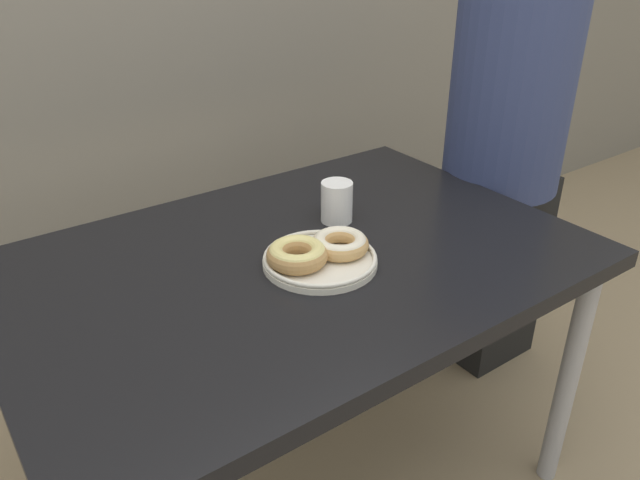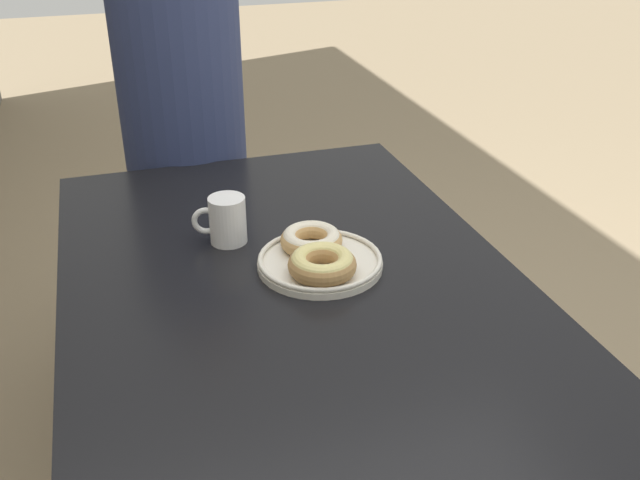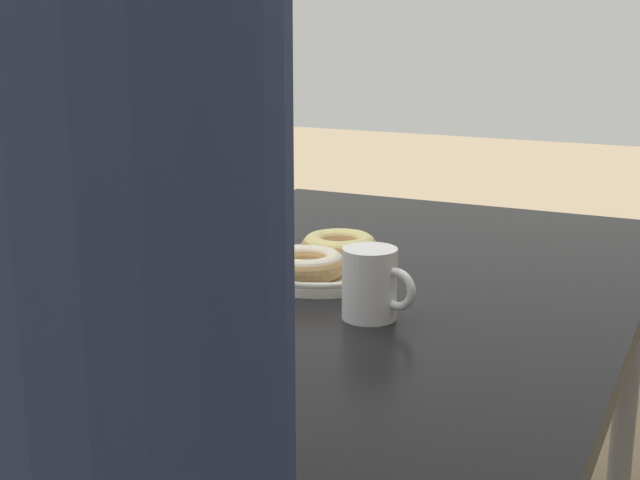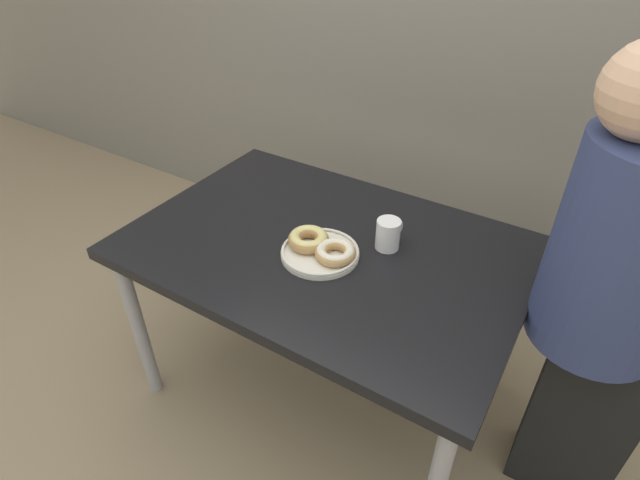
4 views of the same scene
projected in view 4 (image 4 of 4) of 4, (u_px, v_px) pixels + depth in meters
The scene contains 5 objects.
ground_plane at pixel (305, 410), 1.94m from camera, with size 14.00×14.00×0.00m, color #937F60.
dining_table at pixel (325, 260), 1.66m from camera, with size 1.27×0.86×0.72m.
donut_plate at pixel (320, 248), 1.56m from camera, with size 0.25×0.25×0.06m.
coffee_mug at pixel (389, 234), 1.58m from camera, with size 0.08×0.11×0.10m.
person_figure at pixel (609, 303), 1.30m from camera, with size 0.39×0.34×1.44m.
Camera 4 is at (0.68, -0.97, 1.68)m, focal length 28.00 mm.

